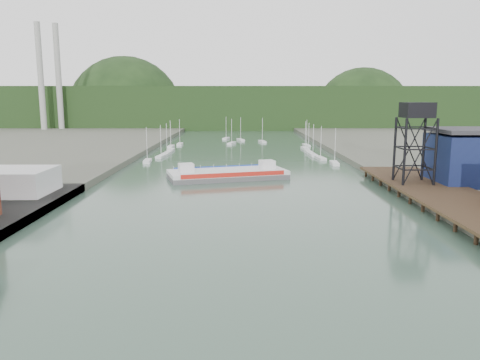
{
  "coord_description": "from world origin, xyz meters",
  "views": [
    {
      "loc": [
        -0.13,
        -34.86,
        18.93
      ],
      "look_at": [
        0.07,
        50.36,
        4.0
      ],
      "focal_mm": 35.0,
      "sensor_mm": 36.0,
      "label": 1
    }
  ],
  "objects": [
    {
      "name": "lift_tower",
      "position": [
        35.0,
        58.0,
        15.65
      ],
      "size": [
        6.5,
        6.5,
        16.0
      ],
      "color": "black",
      "rests_on": "east_pier"
    },
    {
      "name": "chain_ferry",
      "position": [
        -2.84,
        75.41,
        1.14
      ],
      "size": [
        29.7,
        18.35,
        3.99
      ],
      "rotation": [
        0.0,
        0.0,
        0.28
      ],
      "color": "#525254",
      "rests_on": "ground"
    },
    {
      "name": "east_pier",
      "position": [
        37.0,
        45.0,
        1.9
      ],
      "size": [
        14.0,
        70.0,
        2.45
      ],
      "color": "black",
      "rests_on": "ground"
    },
    {
      "name": "distant_hills",
      "position": [
        -3.98,
        301.35,
        10.38
      ],
      "size": [
        500.0,
        120.0,
        80.0
      ],
      "color": "black",
      "rests_on": "ground"
    },
    {
      "name": "smokestacks",
      "position": [
        -106.0,
        232.5,
        30.0
      ],
      "size": [
        11.2,
        8.2,
        60.0
      ],
      "color": "#9C9C97",
      "rests_on": "ground"
    },
    {
      "name": "ground",
      "position": [
        0.0,
        0.0,
        0.0
      ],
      "size": [
        600.0,
        600.0,
        0.0
      ],
      "primitive_type": "plane",
      "color": "#314C3D",
      "rests_on": "ground"
    },
    {
      "name": "white_shed",
      "position": [
        -44.0,
        50.0,
        3.85
      ],
      "size": [
        18.0,
        12.0,
        4.5
      ],
      "primitive_type": "cube",
      "color": "silver",
      "rests_on": "west_quay"
    },
    {
      "name": "marina_sailboats",
      "position": [
        0.08,
        138.46,
        0.35
      ],
      "size": [
        57.71,
        92.65,
        0.9
      ],
      "color": "silver",
      "rests_on": "ground"
    }
  ]
}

